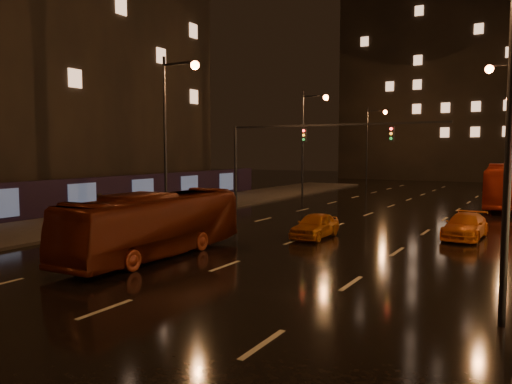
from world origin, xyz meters
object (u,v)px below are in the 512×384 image
Objects in this scene: pedestrian_c at (100,205)px; bus_red at (155,224)px; taxi_near at (315,225)px; taxi_far at (465,226)px; bus_curb at (506,185)px.

bus_red is at bearing -138.57° from pedestrian_c.
taxi_near reaches higher than taxi_far.
pedestrian_c is at bearing 145.95° from bus_red.
bus_curb reaches higher than bus_red.
taxi_far is at bearing 44.64° from bus_red.
pedestrian_c is (-10.62, 6.80, -0.41)m from bus_red.
pedestrian_c is (-22.06, -20.68, -0.78)m from bus_curb.
pedestrian_c reaches higher than taxi_far.
bus_curb reaches higher than taxi_near.
bus_curb is 3.31× the size of taxi_near.
bus_red is at bearing -118.64° from taxi_near.
taxi_near is at bearing -148.09° from taxi_far.
pedestrian_c is at bearing -140.05° from bus_curb.
taxi_near is at bearing 60.16° from bus_red.
bus_curb is at bearing -62.80° from pedestrian_c.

